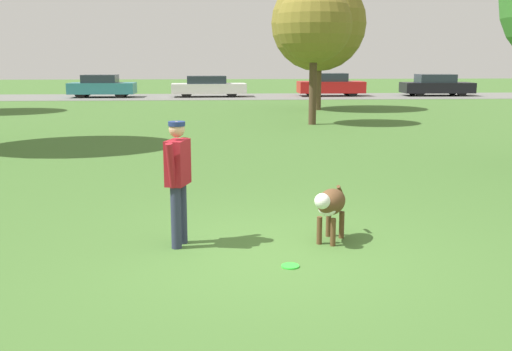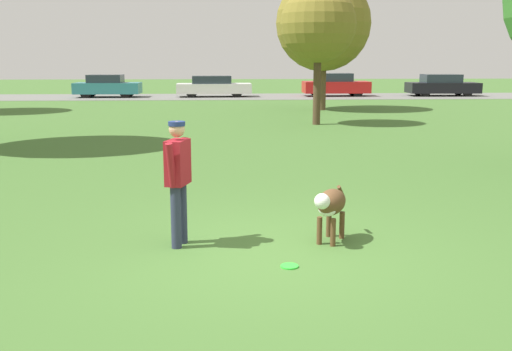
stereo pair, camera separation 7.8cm
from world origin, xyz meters
name	(u,v)px [view 2 (the right image)]	position (x,y,z in m)	size (l,w,h in m)	color
ground_plane	(266,254)	(0.00, 0.00, 0.00)	(120.00, 120.00, 0.00)	#426B2D
far_road_strip	(231,97)	(0.00, 29.92, 0.01)	(120.00, 6.00, 0.01)	slate
person	(178,174)	(-1.09, 0.41, 0.94)	(0.32, 0.65, 1.60)	#2D334C
dog	(330,205)	(0.87, 0.44, 0.51)	(0.61, 0.95, 0.72)	brown
frisbee	(289,266)	(0.24, -0.48, 0.01)	(0.21, 0.21, 0.02)	#33D838
tree_far_right	(323,23)	(4.00, 20.34, 3.86)	(4.25, 4.25, 6.00)	brown
tree_mid_center	(318,25)	(2.84, 14.33, 3.49)	(2.67, 2.67, 4.85)	#4C3826
parked_car_teal	(107,86)	(-7.47, 29.77, 0.67)	(3.90, 1.83, 1.36)	teal
parked_car_white	(213,86)	(-1.10, 29.81, 0.64)	(4.56, 1.91, 1.28)	white
parked_car_red	(336,85)	(6.46, 30.07, 0.69)	(4.07, 1.79, 1.41)	red
parked_car_black	(442,85)	(13.14, 29.93, 0.65)	(4.37, 1.94, 1.34)	black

